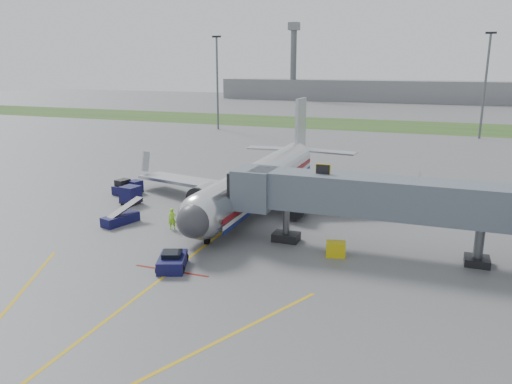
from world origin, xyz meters
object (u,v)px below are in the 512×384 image
(airliner, at_px, (261,179))
(pushback_tug, at_px, (172,261))
(belt_loader, at_px, (121,218))
(ramp_worker, at_px, (172,219))
(baggage_tug, at_px, (123,187))

(airliner, bearing_deg, pushback_tug, -90.55)
(belt_loader, bearing_deg, ramp_worker, 2.93)
(baggage_tug, height_order, belt_loader, belt_loader)
(ramp_worker, bearing_deg, pushback_tug, -79.97)
(airliner, xyz_separation_m, pushback_tug, (-0.18, -18.77, -2.11))
(airliner, relative_size, baggage_tug, 13.73)
(pushback_tug, xyz_separation_m, ramp_worker, (-4.44, 7.84, 0.45))
(baggage_tug, bearing_deg, airliner, 5.78)
(baggage_tug, bearing_deg, pushback_tug, -46.58)
(pushback_tug, relative_size, ramp_worker, 1.81)
(airliner, distance_m, pushback_tug, 18.89)
(belt_loader, bearing_deg, baggage_tug, 123.75)
(airliner, distance_m, baggage_tug, 16.57)
(airliner, xyz_separation_m, baggage_tug, (-16.37, -1.66, -1.91))
(airliner, relative_size, pushback_tug, 10.03)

